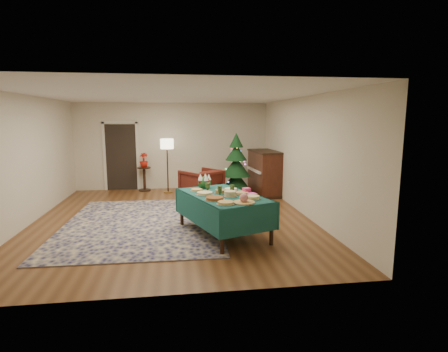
{
  "coord_description": "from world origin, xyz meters",
  "views": [
    {
      "loc": [
        0.07,
        -7.66,
        2.19
      ],
      "look_at": [
        1.1,
        -0.34,
        0.99
      ],
      "focal_mm": 28.0,
      "sensor_mm": 36.0,
      "label": 1
    }
  ],
  "objects": [
    {
      "name": "platter_2",
      "position": [
        1.42,
        -1.7,
        0.81
      ],
      "size": [
        0.29,
        0.29,
        0.06
      ],
      "color": "silver",
      "rests_on": "buffet_table"
    },
    {
      "name": "armchair",
      "position": [
        0.76,
        1.68,
        0.47
      ],
      "size": [
        1.25,
        1.24,
        0.94
      ],
      "primitive_type": "imported",
      "rotation": [
        0.0,
        0.0,
        3.78
      ],
      "color": "#48160F",
      "rests_on": "ground"
    },
    {
      "name": "goblet_2",
      "position": [
        0.88,
        -1.33,
        0.88
      ],
      "size": [
        0.08,
        0.08,
        0.18
      ],
      "color": "#2D471E",
      "rests_on": "buffet_table"
    },
    {
      "name": "side_table",
      "position": [
        -0.9,
        3.2,
        0.36
      ],
      "size": [
        0.41,
        0.41,
        0.74
      ],
      "color": "black",
      "rests_on": "ground"
    },
    {
      "name": "christmas_tree",
      "position": [
        1.78,
        2.05,
        0.82
      ],
      "size": [
        1.04,
        1.04,
        1.82
      ],
      "color": "black",
      "rests_on": "ground"
    },
    {
      "name": "piano",
      "position": [
        2.67,
        2.23,
        0.63
      ],
      "size": [
        0.8,
        1.53,
        1.29
      ],
      "color": "black",
      "rests_on": "ground"
    },
    {
      "name": "gift_box",
      "position": [
        1.42,
        -1.18,
        0.83
      ],
      "size": [
        0.16,
        0.16,
        0.1
      ],
      "primitive_type": "cube",
      "rotation": [
        0.0,
        0.0,
        0.35
      ],
      "color": "#E84082",
      "rests_on": "buffet_table"
    },
    {
      "name": "buffet_table",
      "position": [
        0.95,
        -1.25,
        0.63
      ],
      "size": [
        1.78,
        2.28,
        0.78
      ],
      "color": "black",
      "rests_on": "ground"
    },
    {
      "name": "platter_5",
      "position": [
        1.31,
        -1.26,
        0.8
      ],
      "size": [
        0.3,
        0.3,
        0.04
      ],
      "color": "silver",
      "rests_on": "buffet_table"
    },
    {
      "name": "doorway",
      "position": [
        -1.6,
        3.48,
        1.1
      ],
      "size": [
        1.08,
        0.04,
        2.16
      ],
      "color": "black",
      "rests_on": "ground"
    },
    {
      "name": "platter_7",
      "position": [
        0.92,
        -1.14,
        0.82
      ],
      "size": [
        0.26,
        0.26,
        0.07
      ],
      "color": "silver",
      "rests_on": "buffet_table"
    },
    {
      "name": "platter_4",
      "position": [
        1.06,
        -1.44,
        0.83
      ],
      "size": [
        0.26,
        0.26,
        0.11
      ],
      "color": "silver",
      "rests_on": "buffet_table"
    },
    {
      "name": "potted_plant",
      "position": [
        -0.9,
        3.2,
        0.86
      ],
      "size": [
        0.25,
        0.44,
        0.25
      ],
      "primitive_type": "imported",
      "color": "#A3170B",
      "rests_on": "side_table"
    },
    {
      "name": "floor_lamp",
      "position": [
        -0.17,
        2.86,
        1.37
      ],
      "size": [
        0.39,
        0.39,
        1.62
      ],
      "color": "#A57F3F",
      "rests_on": "ground"
    },
    {
      "name": "goblet_0",
      "position": [
        0.69,
        -0.97,
        0.88
      ],
      "size": [
        0.08,
        0.08,
        0.18
      ],
      "color": "#2D471E",
      "rests_on": "buffet_table"
    },
    {
      "name": "platter_9",
      "position": [
        0.48,
        -0.84,
        0.8
      ],
      "size": [
        0.26,
        0.26,
        0.04
      ],
      "color": "silver",
      "rests_on": "buffet_table"
    },
    {
      "name": "goblet_1",
      "position": [
        1.13,
        -1.25,
        0.88
      ],
      "size": [
        0.08,
        0.08,
        0.18
      ],
      "color": "#2D471E",
      "rests_on": "buffet_table"
    },
    {
      "name": "room_shell",
      "position": [
        0.0,
        0.0,
        1.35
      ],
      "size": [
        7.0,
        7.0,
        7.0
      ],
      "color": "#593319",
      "rests_on": "ground"
    },
    {
      "name": "rug",
      "position": [
        -0.65,
        -0.33,
        0.01
      ],
      "size": [
        3.29,
        4.27,
        0.02
      ],
      "primitive_type": "cube",
      "rotation": [
        0.0,
        0.0,
        -0.02
      ],
      "color": "#121246",
      "rests_on": "ground"
    },
    {
      "name": "platter_0",
      "position": [
        0.89,
        -2.01,
        0.8
      ],
      "size": [
        0.32,
        0.32,
        0.05
      ],
      "color": "silver",
      "rests_on": "buffet_table"
    },
    {
      "name": "platter_3",
      "position": [
        0.74,
        -1.66,
        0.81
      ],
      "size": [
        0.36,
        0.36,
        0.05
      ],
      "color": "silver",
      "rests_on": "buffet_table"
    },
    {
      "name": "platter_8",
      "position": [
        1.16,
        -0.89,
        0.8
      ],
      "size": [
        0.29,
        0.29,
        0.04
      ],
      "color": "silver",
      "rests_on": "buffet_table"
    },
    {
      "name": "centerpiece",
      "position": [
        0.66,
        -0.53,
        0.92
      ],
      "size": [
        0.28,
        0.28,
        0.32
      ],
      "color": "#1E4C1E",
      "rests_on": "buffet_table"
    },
    {
      "name": "napkin_stack",
      "position": [
        1.48,
        -1.39,
        0.8
      ],
      "size": [
        0.2,
        0.2,
        0.04
      ],
      "primitive_type": "cube",
      "rotation": [
        0.0,
        0.0,
        0.35
      ],
      "color": "#FA45B8",
      "rests_on": "buffet_table"
    },
    {
      "name": "platter_1",
      "position": [
        1.21,
        -1.97,
        0.84
      ],
      "size": [
        0.38,
        0.38,
        0.17
      ],
      "color": "silver",
      "rests_on": "buffet_table"
    },
    {
      "name": "platter_6",
      "position": [
        0.61,
        -1.21,
        0.81
      ],
      "size": [
        0.34,
        0.34,
        0.05
      ],
      "color": "silver",
      "rests_on": "buffet_table"
    }
  ]
}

